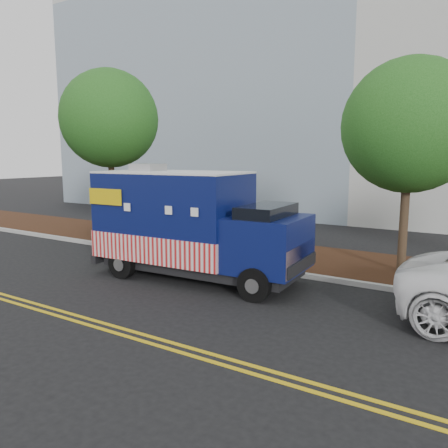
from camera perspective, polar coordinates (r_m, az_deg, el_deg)
The scene contains 9 objects.
ground at distance 14.33m, azimuth -6.09°, elevation -6.08°, with size 120.00×120.00×0.00m, color black.
curb at distance 15.40m, azimuth -2.88°, elevation -4.69°, with size 120.00×0.18×0.15m, color #9E9E99.
mulch_strip at distance 17.12m, azimuth 1.15°, elevation -3.30°, with size 120.00×4.00×0.15m, color #321D0E.
centerline_near at distance 11.33m, azimuth -20.35°, elevation -10.65°, with size 120.00×0.10×0.01m, color gold.
centerline_far at distance 11.19m, azimuth -21.38°, elevation -10.96°, with size 120.00×0.10×0.01m, color gold.
tree_a at distance 19.85m, azimuth -14.74°, elevation 13.13°, with size 4.18×4.18×7.36m.
tree_c at distance 14.23m, azimuth 23.11°, elevation 11.67°, with size 3.96×3.96×6.54m.
sign_post at distance 18.63m, azimuth -14.07°, elevation 0.94°, with size 0.06×0.06×2.40m, color #473828.
food_truck at distance 13.22m, azimuth -4.54°, elevation -0.40°, with size 6.66×2.78×3.45m.
Camera 1 is at (8.58, -10.87, 3.69)m, focal length 35.00 mm.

